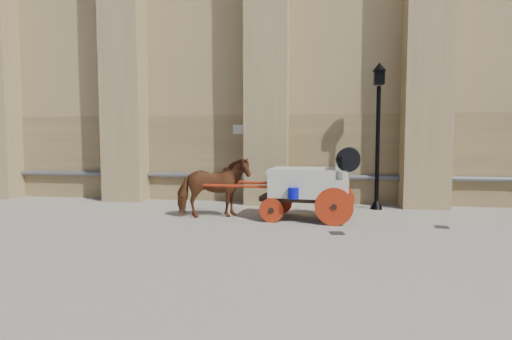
# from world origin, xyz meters

# --- Properties ---
(ground) EXTENTS (90.00, 90.00, 0.00)m
(ground) POSITION_xyz_m (0.00, 0.00, 0.00)
(ground) COLOR gray
(ground) RESTS_ON ground
(horse) EXTENTS (2.15, 1.47, 1.66)m
(horse) POSITION_xyz_m (-2.14, 1.02, 0.83)
(horse) COLOR brown
(horse) RESTS_ON ground
(carriage) EXTENTS (4.52, 1.67, 1.94)m
(carriage) POSITION_xyz_m (0.63, 1.11, 1.05)
(carriage) COLOR black
(carriage) RESTS_ON ground
(street_lamp) EXTENTS (0.42, 0.42, 4.46)m
(street_lamp) POSITION_xyz_m (2.49, 3.07, 2.38)
(street_lamp) COLOR black
(street_lamp) RESTS_ON ground
(drain_grate_near) EXTENTS (0.37, 0.37, 0.01)m
(drain_grate_near) POSITION_xyz_m (1.14, -0.41, 0.01)
(drain_grate_near) COLOR black
(drain_grate_near) RESTS_ON ground
(drain_grate_far) EXTENTS (0.36, 0.36, 0.01)m
(drain_grate_far) POSITION_xyz_m (3.70, 0.65, 0.01)
(drain_grate_far) COLOR black
(drain_grate_far) RESTS_ON ground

